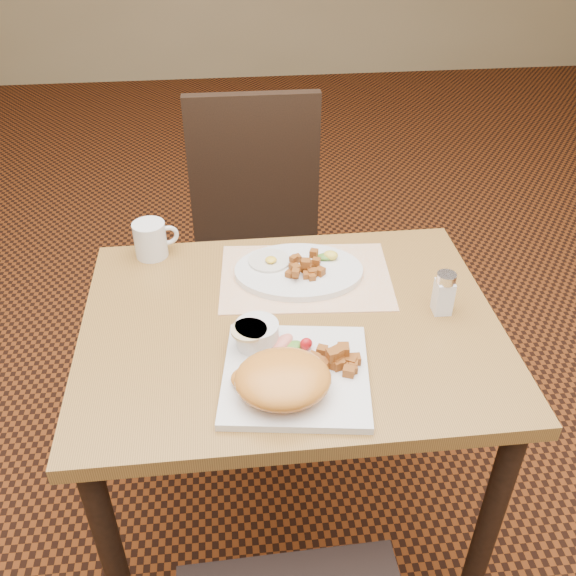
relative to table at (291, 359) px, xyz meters
The scene contains 15 objects.
ground 0.64m from the table, ahead, with size 8.00×8.00×0.00m, color black.
table is the anchor object (origin of this frame).
chair_far 0.71m from the table, 92.34° to the left, with size 0.42×0.43×0.97m.
placemat 0.20m from the table, 71.90° to the left, with size 0.40×0.28×0.00m, color white.
plate_square 0.21m from the table, 93.16° to the right, with size 0.28×0.28×0.02m, color silver.
plate_oval 0.22m from the table, 77.59° to the left, with size 0.30×0.23×0.02m, color silver, non-canonical shape.
hollandaise_mound 0.27m from the table, 100.56° to the right, with size 0.19×0.16×0.07m.
ramekin 0.19m from the table, 134.26° to the right, with size 0.10×0.09×0.05m.
garnish_sq 0.17m from the table, 97.00° to the right, with size 0.09×0.07×0.03m.
fried_egg 0.25m from the table, 97.71° to the left, with size 0.10×0.10×0.02m.
garnish_ov 0.27m from the table, 61.05° to the left, with size 0.06×0.04×0.02m.
salt_shaker 0.37m from the table, ahead, with size 0.04×0.04×0.10m.
coffee_mug 0.46m from the table, 136.01° to the left, with size 0.11×0.08×0.09m.
home_fries_sq 0.22m from the table, 66.31° to the right, with size 0.11×0.09×0.04m.
home_fries_ov 0.22m from the table, 71.91° to the left, with size 0.10×0.10×0.03m.
Camera 1 is at (-0.12, -1.07, 1.62)m, focal length 40.00 mm.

